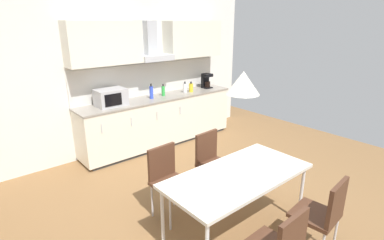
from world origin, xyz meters
name	(u,v)px	position (x,y,z in m)	size (l,w,h in m)	color
ground_plane	(211,212)	(0.00, 0.00, -0.01)	(7.63, 7.54, 0.02)	brown
wall_back	(110,73)	(0.00, 2.56, 1.41)	(6.10, 0.10, 2.81)	silver
kitchen_counter	(160,120)	(0.76, 2.22, 0.47)	(3.09, 0.61, 0.93)	#333333
backsplash_tile	(150,79)	(0.76, 2.50, 1.22)	(3.07, 0.02, 0.59)	silver
upper_wall_cabinets	(153,41)	(0.76, 2.34, 1.92)	(3.07, 0.40, 0.69)	silver
microwave	(111,97)	(-0.18, 2.22, 1.07)	(0.48, 0.35, 0.28)	#ADADB2
coffee_maker	(206,81)	(1.97, 2.24, 1.08)	(0.18, 0.19, 0.30)	black
bottle_yellow	(191,88)	(1.49, 2.16, 1.01)	(0.08, 0.08, 0.20)	yellow
bottle_white	(185,88)	(1.36, 2.20, 1.02)	(0.07, 0.07, 0.21)	white
bottle_blue	(151,92)	(0.59, 2.20, 1.04)	(0.07, 0.07, 0.27)	blue
bottle_green	(163,91)	(0.88, 2.24, 1.02)	(0.06, 0.06, 0.22)	green
dining_table	(238,178)	(-0.07, -0.47, 0.69)	(1.61, 0.78, 0.74)	silver
chair_far_right	(212,158)	(0.29, 0.30, 0.53)	(0.42, 0.42, 0.87)	#4C2D1E
chair_far_left	(167,175)	(-0.44, 0.30, 0.53)	(0.42, 0.42, 0.87)	#4C2D1E
chair_near_right	(324,211)	(0.30, -1.24, 0.53)	(0.44, 0.44, 0.87)	#4C2D1E
pendant_lamp	(243,83)	(-0.07, -0.47, 1.70)	(0.32, 0.32, 0.22)	silver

